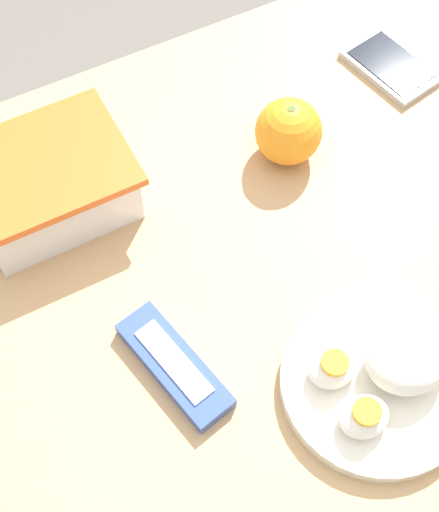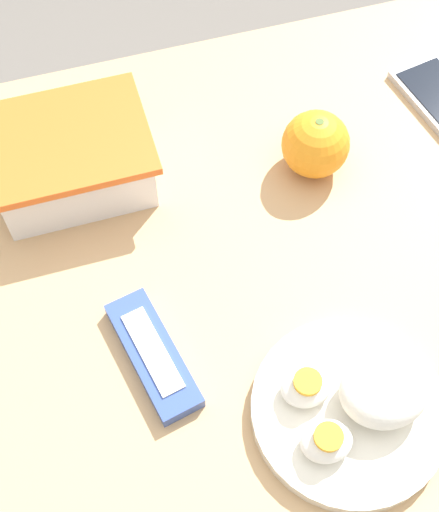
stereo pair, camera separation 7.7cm
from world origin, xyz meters
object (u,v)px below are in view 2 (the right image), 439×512
Objects in this scene: orange_fruit at (316,144)px; cell_phone at (439,95)px; rice_plate at (355,405)px; food_container at (72,162)px; candy_bar at (153,355)px.

orange_fruit reaches higher than cell_phone.
rice_plate is at bearing -126.38° from cell_phone.
food_container is at bearing 179.51° from cell_phone.
candy_bar is 0.51m from cell_phone.
cell_phone is (0.48, -0.00, -0.03)m from food_container.
rice_plate reaches higher than candy_bar.
rice_plate is at bearing -32.58° from candy_bar.
candy_bar is 1.12× the size of cell_phone.
candy_bar is (-0.18, 0.11, -0.01)m from rice_plate.
food_container reaches higher than rice_plate.
orange_fruit is 0.21m from cell_phone.
cell_phone is (0.20, 0.06, -0.03)m from orange_fruit.
candy_bar is at bearing -142.27° from orange_fruit.
orange_fruit is 0.41× the size of rice_plate.
cell_phone is at bearing 16.27° from orange_fruit.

